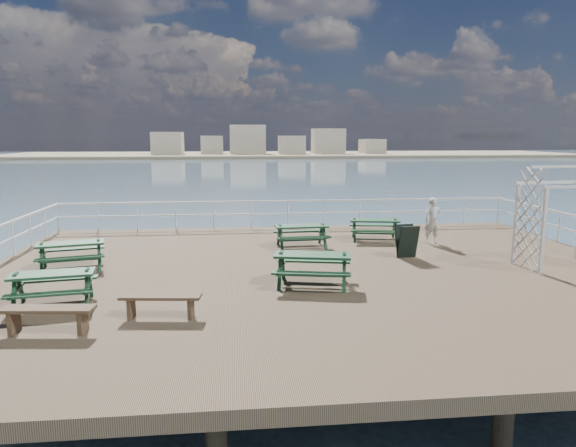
{
  "coord_description": "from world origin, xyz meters",
  "views": [
    {
      "loc": [
        -2.14,
        -13.35,
        3.59
      ],
      "look_at": [
        -0.59,
        1.24,
        1.1
      ],
      "focal_mm": 32.0,
      "sensor_mm": 36.0,
      "label": 1
    }
  ],
  "objects_px": {
    "picnic_table_c": "(375,225)",
    "picnic_table_e": "(313,263)",
    "flat_bench_near": "(161,301)",
    "flat_bench_far": "(48,314)",
    "person": "(433,221)",
    "picnic_table_d": "(53,282)",
    "picnic_table_a": "(71,250)",
    "picnic_table_b": "(301,231)",
    "trellis_arbor": "(563,223)"
  },
  "relations": [
    {
      "from": "picnic_table_d",
      "to": "flat_bench_near",
      "type": "distance_m",
      "value": 2.6
    },
    {
      "from": "flat_bench_near",
      "to": "trellis_arbor",
      "type": "distance_m",
      "value": 10.94
    },
    {
      "from": "person",
      "to": "picnic_table_e",
      "type": "bearing_deg",
      "value": -137.71
    },
    {
      "from": "flat_bench_near",
      "to": "person",
      "type": "bearing_deg",
      "value": 44.55
    },
    {
      "from": "flat_bench_far",
      "to": "trellis_arbor",
      "type": "xyz_separation_m",
      "value": [
        12.45,
        3.57,
        0.89
      ]
    },
    {
      "from": "picnic_table_e",
      "to": "flat_bench_far",
      "type": "height_order",
      "value": "picnic_table_e"
    },
    {
      "from": "picnic_table_b",
      "to": "picnic_table_d",
      "type": "relative_size",
      "value": 0.95
    },
    {
      "from": "picnic_table_c",
      "to": "picnic_table_d",
      "type": "bearing_deg",
      "value": -134.46
    },
    {
      "from": "picnic_table_b",
      "to": "person",
      "type": "height_order",
      "value": "person"
    },
    {
      "from": "flat_bench_near",
      "to": "flat_bench_far",
      "type": "height_order",
      "value": "flat_bench_far"
    },
    {
      "from": "picnic_table_a",
      "to": "picnic_table_d",
      "type": "xyz_separation_m",
      "value": [
        0.57,
        -3.18,
        -0.01
      ]
    },
    {
      "from": "trellis_arbor",
      "to": "flat_bench_far",
      "type": "bearing_deg",
      "value": -169.64
    },
    {
      "from": "picnic_table_e",
      "to": "trellis_arbor",
      "type": "xyz_separation_m",
      "value": [
        7.12,
        1.05,
        0.68
      ]
    },
    {
      "from": "trellis_arbor",
      "to": "picnic_table_c",
      "type": "bearing_deg",
      "value": 128.59
    },
    {
      "from": "picnic_table_c",
      "to": "person",
      "type": "bearing_deg",
      "value": -13.25
    },
    {
      "from": "picnic_table_e",
      "to": "picnic_table_a",
      "type": "bearing_deg",
      "value": 172.45
    },
    {
      "from": "picnic_table_a",
      "to": "flat_bench_near",
      "type": "distance_m",
      "value": 5.13
    },
    {
      "from": "picnic_table_b",
      "to": "flat_bench_far",
      "type": "relative_size",
      "value": 1.03
    },
    {
      "from": "trellis_arbor",
      "to": "person",
      "type": "xyz_separation_m",
      "value": [
        -2.32,
        3.44,
        -0.47
      ]
    },
    {
      "from": "picnic_table_d",
      "to": "trellis_arbor",
      "type": "distance_m",
      "value": 13.06
    },
    {
      "from": "picnic_table_c",
      "to": "flat_bench_near",
      "type": "distance_m",
      "value": 9.6
    },
    {
      "from": "flat_bench_far",
      "to": "trellis_arbor",
      "type": "distance_m",
      "value": 12.99
    },
    {
      "from": "picnic_table_b",
      "to": "picnic_table_d",
      "type": "bearing_deg",
      "value": -142.18
    },
    {
      "from": "trellis_arbor",
      "to": "picnic_table_a",
      "type": "bearing_deg",
      "value": 169.16
    },
    {
      "from": "picnic_table_c",
      "to": "picnic_table_e",
      "type": "bearing_deg",
      "value": -109.31
    },
    {
      "from": "picnic_table_a",
      "to": "picnic_table_c",
      "type": "distance_m",
      "value": 9.82
    },
    {
      "from": "picnic_table_b",
      "to": "person",
      "type": "xyz_separation_m",
      "value": [
        4.49,
        0.09,
        0.25
      ]
    },
    {
      "from": "flat_bench_far",
      "to": "picnic_table_a",
      "type": "bearing_deg",
      "value": 107.86
    },
    {
      "from": "flat_bench_near",
      "to": "flat_bench_far",
      "type": "bearing_deg",
      "value": -155.86
    },
    {
      "from": "picnic_table_a",
      "to": "picnic_table_c",
      "type": "xyz_separation_m",
      "value": [
        9.35,
        3.0,
        -0.01
      ]
    },
    {
      "from": "trellis_arbor",
      "to": "picnic_table_e",
      "type": "bearing_deg",
      "value": -177.25
    },
    {
      "from": "picnic_table_a",
      "to": "person",
      "type": "distance_m",
      "value": 11.36
    },
    {
      "from": "flat_bench_far",
      "to": "person",
      "type": "distance_m",
      "value": 12.33
    },
    {
      "from": "picnic_table_d",
      "to": "flat_bench_far",
      "type": "bearing_deg",
      "value": -83.84
    },
    {
      "from": "picnic_table_a",
      "to": "flat_bench_near",
      "type": "relative_size",
      "value": 1.22
    },
    {
      "from": "picnic_table_b",
      "to": "person",
      "type": "bearing_deg",
      "value": -2.11
    },
    {
      "from": "person",
      "to": "picnic_table_b",
      "type": "bearing_deg",
      "value": -179.62
    },
    {
      "from": "picnic_table_e",
      "to": "trellis_arbor",
      "type": "bearing_deg",
      "value": 20.59
    },
    {
      "from": "picnic_table_e",
      "to": "flat_bench_near",
      "type": "height_order",
      "value": "picnic_table_e"
    },
    {
      "from": "picnic_table_a",
      "to": "flat_bench_near",
      "type": "xyz_separation_m",
      "value": [
        2.97,
        -4.17,
        -0.19
      ]
    },
    {
      "from": "picnic_table_e",
      "to": "picnic_table_c",
      "type": "bearing_deg",
      "value": 72.5
    },
    {
      "from": "picnic_table_e",
      "to": "flat_bench_near",
      "type": "bearing_deg",
      "value": -138.43
    },
    {
      "from": "flat_bench_near",
      "to": "trellis_arbor",
      "type": "height_order",
      "value": "trellis_arbor"
    },
    {
      "from": "picnic_table_a",
      "to": "picnic_table_c",
      "type": "relative_size",
      "value": 1.04
    },
    {
      "from": "trellis_arbor",
      "to": "flat_bench_near",
      "type": "bearing_deg",
      "value": -169.94
    },
    {
      "from": "person",
      "to": "picnic_table_d",
      "type": "bearing_deg",
      "value": -153.76
    },
    {
      "from": "picnic_table_b",
      "to": "flat_bench_far",
      "type": "xyz_separation_m",
      "value": [
        -5.64,
        -6.92,
        -0.17
      ]
    },
    {
      "from": "flat_bench_far",
      "to": "trellis_arbor",
      "type": "relative_size",
      "value": 0.61
    },
    {
      "from": "picnic_table_a",
      "to": "picnic_table_d",
      "type": "relative_size",
      "value": 1.06
    },
    {
      "from": "picnic_table_a",
      "to": "picnic_table_b",
      "type": "bearing_deg",
      "value": 4.13
    }
  ]
}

